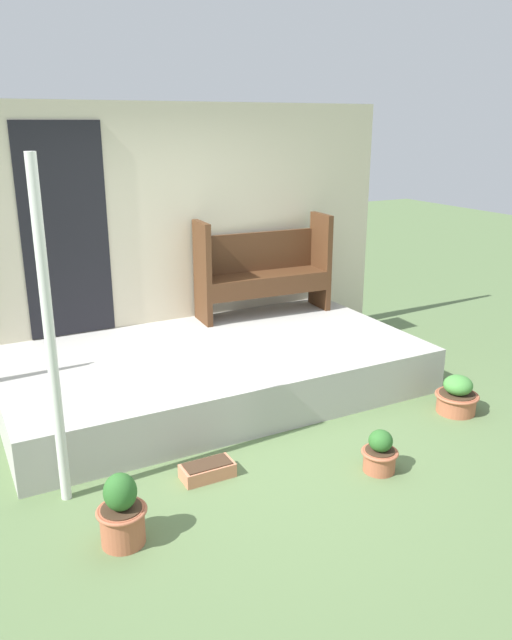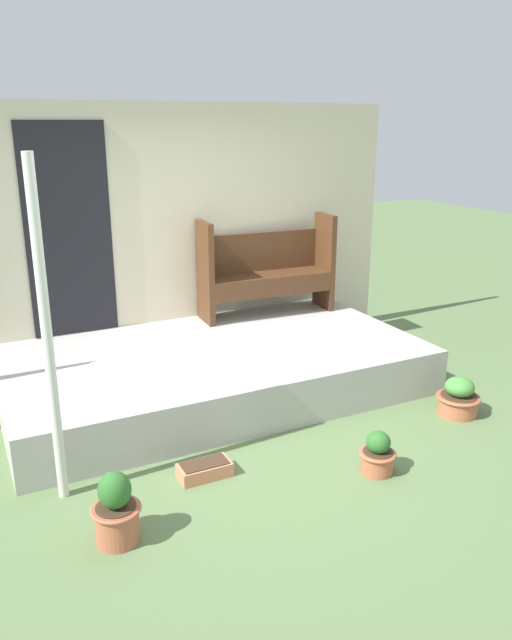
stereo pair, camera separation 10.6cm
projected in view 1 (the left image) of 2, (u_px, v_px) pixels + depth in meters
The scene contains 9 objects.
ground_plane at pixel (245, 442), 4.92m from camera, with size 24.00×24.00×0.00m, color #5B7547.
porch_slab at pixel (213, 370), 5.80m from camera, with size 3.77×2.04×0.42m.
house_wall at pixel (166, 236), 6.33m from camera, with size 4.97×0.08×2.60m.
support_post at pixel (50, 340), 3.85m from camera, with size 0.07×0.07×2.25m.
bench at pixel (263, 267), 6.65m from camera, with size 1.46×0.48×1.04m.
flower_pot_left at pixel (122, 513), 3.69m from camera, with size 0.30×0.30×0.46m.
flower_pot_middle at pixel (380, 453), 4.48m from camera, with size 0.27×0.27×0.32m.
flower_pot_right at pixel (457, 396), 5.38m from camera, with size 0.37×0.37×0.34m.
planter_box_rect at pixel (207, 470), 4.42m from camera, with size 0.37×0.19×0.11m.
Camera 1 is at (-1.97, -3.93, 2.42)m, focal length 35.00 mm.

